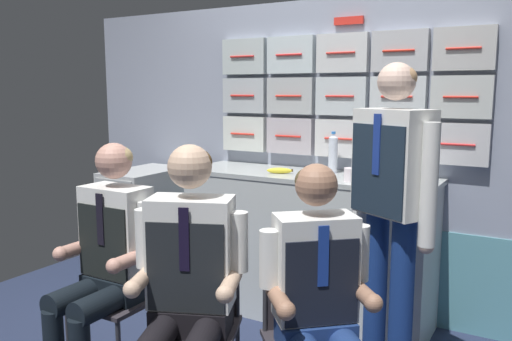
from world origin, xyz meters
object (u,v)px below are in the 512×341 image
Objects in this scene: sparkling_bottle_green at (395,165)px; service_trolley at (146,225)px; folding_chair_right at (197,307)px; crew_member_standing at (391,199)px; crew_member_right at (187,278)px; crew_member_by_counter at (321,301)px; folding_chair_by_counter at (309,319)px; folding_chair_left at (129,278)px; coffee_cup_white at (366,175)px; crew_member_left at (106,255)px; snack_banana at (280,171)px.

service_trolley is at bearing 179.63° from sparkling_bottle_green.
crew_member_standing reaches higher than folding_chair_right.
crew_member_right reaches higher than crew_member_by_counter.
service_trolley reaches higher than folding_chair_by_counter.
folding_chair_left is 11.39× the size of coffee_cup_white.
crew_member_left is 16.98× the size of coffee_cup_white.
coffee_cup_white is 0.43× the size of snack_banana.
crew_member_standing reaches higher than coffee_cup_white.
crew_member_right is (0.61, -0.11, 0.02)m from crew_member_left.
crew_member_right is at bearing -147.83° from folding_chair_by_counter.
snack_banana reaches higher than folding_chair_left.
folding_chair_right is at bearing -119.10° from sparkling_bottle_green.
crew_member_left is at bearing -135.69° from sparkling_bottle_green.
coffee_cup_white is (-0.30, 0.49, 0.03)m from crew_member_standing.
crew_member_right is at bearing -79.89° from snack_banana.
crew_member_right is 1.05× the size of crew_member_by_counter.
crew_member_by_counter is (1.17, 0.05, -0.02)m from crew_member_left.
coffee_cup_white reaches higher than service_trolley.
coffee_cup_white is at bearing 0.89° from snack_banana.
crew_member_left reaches higher than folding_chair_by_counter.
folding_chair_left is 1.19m from crew_member_by_counter.
sparkling_bottle_green is at bearing 90.58° from crew_member_by_counter.
service_trolley is at bearing 152.09° from folding_chair_by_counter.
crew_member_standing is at bearing -76.29° from sparkling_bottle_green.
sparkling_bottle_green reaches higher than folding_chair_left.
crew_member_standing is at bearing 29.85° from crew_member_left.
coffee_cup_white is (0.96, 1.21, 0.32)m from crew_member_left.
coffee_cup_white is (0.41, 1.18, 0.50)m from folding_chair_right.
folding_chair_right is 0.51× the size of crew_member_standing.
service_trolley is 1.09× the size of folding_chair_by_counter.
service_trolley is at bearing 139.92° from folding_chair_right.
crew_member_left is (0.77, -1.15, 0.20)m from service_trolley.
crew_member_right is 17.43× the size of coffee_cup_white.
crew_member_right is 0.78× the size of crew_member_standing.
crew_member_right is 1.36m from snack_banana.
coffee_cup_white is (-0.21, 1.16, 0.35)m from crew_member_by_counter.
folding_chair_by_counter is at bearing 32.17° from crew_member_right.
service_trolley is 2.07m from folding_chair_by_counter.
crew_member_standing is at bearing -28.40° from snack_banana.
folding_chair_right is at bearing -164.84° from folding_chair_by_counter.
folding_chair_right is 0.64m from crew_member_by_counter.
coffee_cup_white is 0.59m from snack_banana.
sparkling_bottle_green is (0.10, 0.96, 0.58)m from folding_chair_by_counter.
crew_member_standing is (0.65, 0.83, 0.27)m from crew_member_right.
service_trolley is 3.62× the size of sparkling_bottle_green.
folding_chair_right is at bearing -12.89° from folding_chair_left.
service_trolley is at bearing 168.26° from crew_member_standing.
sparkling_bottle_green is at bearing 60.90° from folding_chair_right.
crew_member_right is at bearing -24.02° from folding_chair_left.
crew_member_standing is at bearing 24.05° from folding_chair_left.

